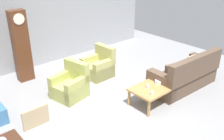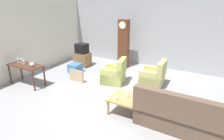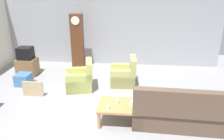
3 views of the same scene
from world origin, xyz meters
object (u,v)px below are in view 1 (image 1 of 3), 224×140
object	(u,v)px
cup_blue_rimmed	(148,86)
cup_white_porcelain	(152,93)
bowl_white_stacked	(159,82)
grandfather_clock	(21,46)
framed_picture_leaning	(36,117)
armchair_olive_far	(99,67)
armchair_olive_near	(70,86)
coffee_table_wood	(151,90)
couch_floral	(185,76)

from	to	relation	value
cup_blue_rimmed	cup_white_porcelain	bearing A→B (deg)	-121.53
cup_blue_rimmed	bowl_white_stacked	world-z (taller)	cup_blue_rimmed
cup_blue_rimmed	grandfather_clock	bearing A→B (deg)	117.45
cup_white_porcelain	cup_blue_rimmed	size ratio (longest dim) A/B	0.99
grandfather_clock	framed_picture_leaning	world-z (taller)	grandfather_clock
armchair_olive_far	framed_picture_leaning	world-z (taller)	armchair_olive_far
armchair_olive_far	cup_blue_rimmed	distance (m)	2.05
armchair_olive_near	bowl_white_stacked	size ratio (longest dim) A/B	4.83
armchair_olive_far	bowl_white_stacked	xyz separation A→B (m)	(0.31, -2.06, 0.19)
armchair_olive_far	framed_picture_leaning	bearing A→B (deg)	-157.77
armchair_olive_near	framed_picture_leaning	distance (m)	1.41
cup_blue_rimmed	coffee_table_wood	bearing A→B (deg)	-48.22
grandfather_clock	framed_picture_leaning	size ratio (longest dim) A/B	3.47
cup_white_porcelain	framed_picture_leaning	bearing A→B (deg)	151.14
grandfather_clock	bowl_white_stacked	world-z (taller)	grandfather_clock
coffee_table_wood	cup_white_porcelain	world-z (taller)	cup_white_porcelain
cup_white_porcelain	cup_blue_rimmed	world-z (taller)	cup_blue_rimmed
framed_picture_leaning	cup_white_porcelain	world-z (taller)	cup_white_porcelain
bowl_white_stacked	coffee_table_wood	bearing A→B (deg)	-172.40
armchair_olive_far	framed_picture_leaning	size ratio (longest dim) A/B	1.53
cup_white_porcelain	armchair_olive_far	bearing A→B (deg)	83.63
cup_blue_rimmed	bowl_white_stacked	size ratio (longest dim) A/B	0.51
couch_floral	bowl_white_stacked	world-z (taller)	couch_floral
cup_white_porcelain	bowl_white_stacked	bearing A→B (deg)	26.16
armchair_olive_far	grandfather_clock	world-z (taller)	grandfather_clock
bowl_white_stacked	armchair_olive_near	bearing A→B (deg)	135.64
cup_white_porcelain	cup_blue_rimmed	bearing A→B (deg)	58.47
armchair_olive_near	coffee_table_wood	size ratio (longest dim) A/B	0.97
armchair_olive_far	bowl_white_stacked	size ratio (longest dim) A/B	4.78
coffee_table_wood	framed_picture_leaning	xyz separation A→B (m)	(-2.56, 1.04, -0.16)
armchair_olive_near	cup_blue_rimmed	distance (m)	2.01
armchair_olive_near	grandfather_clock	distance (m)	1.94
framed_picture_leaning	cup_blue_rimmed	distance (m)	2.71
armchair_olive_near	cup_blue_rimmed	bearing A→B (deg)	-52.00
framed_picture_leaning	cup_blue_rimmed	xyz separation A→B (m)	(2.51, -0.99, 0.28)
coffee_table_wood	cup_blue_rimmed	distance (m)	0.14
armchair_olive_far	grandfather_clock	bearing A→B (deg)	144.97
couch_floral	armchair_olive_far	xyz separation A→B (m)	(-1.34, 2.16, -0.05)
armchair_olive_near	cup_blue_rimmed	xyz separation A→B (m)	(1.23, -1.58, 0.20)
couch_floral	armchair_olive_near	bearing A→B (deg)	147.47
couch_floral	cup_white_porcelain	bearing A→B (deg)	-173.59
couch_floral	framed_picture_leaning	xyz separation A→B (m)	(-3.93, 1.10, -0.13)
bowl_white_stacked	grandfather_clock	bearing A→B (deg)	122.46
cup_white_porcelain	bowl_white_stacked	xyz separation A→B (m)	(0.57, 0.28, -0.01)
couch_floral	grandfather_clock	size ratio (longest dim) A/B	1.02
armchair_olive_near	armchair_olive_far	size ratio (longest dim) A/B	1.01
armchair_olive_near	armchair_olive_far	distance (m)	1.39
armchair_olive_far	cup_blue_rimmed	bearing A→B (deg)	-92.25
armchair_olive_far	cup_blue_rimmed	xyz separation A→B (m)	(-0.08, -2.04, 0.20)
grandfather_clock	cup_white_porcelain	world-z (taller)	grandfather_clock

